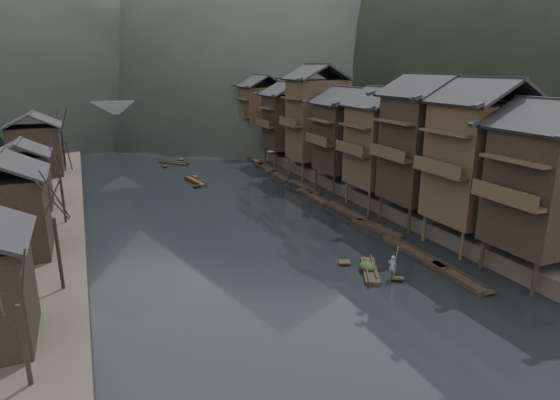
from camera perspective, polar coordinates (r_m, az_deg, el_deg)
water at (r=37.75m, az=1.35°, el=-8.73°), size 300.00×300.00×0.00m
right_bank at (r=87.80m, az=11.63°, el=5.94°), size 40.00×200.00×1.80m
stilt_houses at (r=59.70m, az=9.18°, el=9.33°), size 9.00×67.60×16.31m
left_houses at (r=52.73m, az=-29.36°, el=2.86°), size 8.10×53.20×8.73m
bare_trees at (r=52.41m, az=-25.69°, el=4.24°), size 3.84×59.27×7.67m
moored_sampans at (r=66.09m, az=1.12°, el=2.38°), size 3.12×73.85×0.47m
midriver_boats at (r=73.74m, az=-11.70°, el=3.49°), size 4.68×20.34×0.45m
stone_bridge at (r=104.74m, az=-15.20°, el=9.63°), size 40.00×6.00×9.00m
hero_sampan at (r=38.19m, az=10.91°, el=-8.39°), size 3.29×5.16×0.44m
cargo_heap at (r=38.06m, az=10.63°, el=-7.49°), size 1.18×1.54×0.71m
boatman at (r=36.99m, az=13.56°, el=-7.51°), size 0.75×0.74×1.75m
bamboo_pole at (r=36.10m, az=14.10°, el=-3.41°), size 1.43×2.39×3.81m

